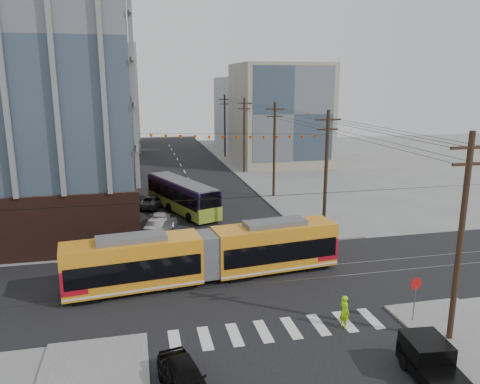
% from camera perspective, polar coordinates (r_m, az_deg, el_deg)
% --- Properties ---
extents(ground, '(160.00, 160.00, 0.00)m').
position_cam_1_polar(ground, '(29.32, 2.80, -13.58)').
color(ground, slate).
extents(bg_bldg_nw_near, '(18.00, 16.00, 18.00)m').
position_cam_1_polar(bg_bldg_nw_near, '(77.90, -20.31, 9.41)').
color(bg_bldg_nw_near, '#8C99A5').
rests_on(bg_bldg_nw_near, ground).
extents(bg_bldg_ne_near, '(14.00, 14.00, 16.00)m').
position_cam_1_polar(bg_bldg_ne_near, '(76.90, 4.84, 9.39)').
color(bg_bldg_ne_near, gray).
rests_on(bg_bldg_ne_near, ground).
extents(bg_bldg_nw_far, '(16.00, 18.00, 20.00)m').
position_cam_1_polar(bg_bldg_nw_far, '(97.45, -17.11, 10.87)').
color(bg_bldg_nw_far, gray).
rests_on(bg_bldg_nw_far, ground).
extents(bg_bldg_ne_far, '(16.00, 16.00, 14.00)m').
position_cam_1_polar(bg_bldg_ne_far, '(96.68, 2.36, 9.64)').
color(bg_bldg_ne_far, '#8C99A5').
rests_on(bg_bldg_ne_far, ground).
extents(utility_pole_near, '(0.30, 0.30, 11.00)m').
position_cam_1_polar(utility_pole_near, '(25.91, 25.26, -5.44)').
color(utility_pole_near, black).
rests_on(utility_pole_near, ground).
extents(utility_pole_far, '(0.30, 0.30, 11.00)m').
position_cam_1_polar(utility_pole_far, '(83.01, -1.87, 7.99)').
color(utility_pole_far, black).
rests_on(utility_pole_far, ground).
extents(streetcar, '(18.89, 4.77, 3.61)m').
position_cam_1_polar(streetcar, '(32.00, -4.01, -7.69)').
color(streetcar, orange).
rests_on(streetcar, ground).
extents(city_bus, '(6.61, 12.01, 3.36)m').
position_cam_1_polar(city_bus, '(48.90, -7.08, -0.45)').
color(city_bus, '#1D1135').
rests_on(city_bus, ground).
extents(pickup_truck, '(2.31, 5.20, 1.71)m').
position_cam_1_polar(pickup_truck, '(23.55, 23.35, -19.70)').
color(pickup_truck, black).
rests_on(pickup_truck, ground).
extents(black_sedan, '(2.51, 4.42, 1.42)m').
position_cam_1_polar(black_sedan, '(22.00, -6.81, -21.61)').
color(black_sedan, black).
rests_on(black_sedan, ground).
extents(parked_car_silver, '(3.26, 4.75, 1.48)m').
position_cam_1_polar(parked_car_silver, '(42.58, -9.63, -3.95)').
color(parked_car_silver, '#A4A4A4').
rests_on(parked_car_silver, ground).
extents(parked_car_white, '(2.37, 4.87, 1.36)m').
position_cam_1_polar(parked_car_white, '(44.42, -9.79, -3.31)').
color(parked_car_white, '#BBB1B2').
rests_on(parked_car_white, ground).
extents(parked_car_grey, '(4.07, 5.38, 1.36)m').
position_cam_1_polar(parked_car_grey, '(51.32, -10.54, -1.07)').
color(parked_car_grey, '#47474B').
rests_on(parked_car_grey, ground).
extents(pedestrian, '(0.60, 0.77, 1.88)m').
position_cam_1_polar(pedestrian, '(27.14, 12.61, -14.03)').
color(pedestrian, '#ABFF0D').
rests_on(pedestrian, ground).
extents(stop_sign, '(0.86, 0.86, 2.54)m').
position_cam_1_polar(stop_sign, '(28.58, 20.49, -12.39)').
color(stop_sign, '#AF100F').
rests_on(stop_sign, ground).
extents(jersey_barrier, '(1.74, 3.80, 0.74)m').
position_cam_1_polar(jersey_barrier, '(42.49, 9.21, -4.50)').
color(jersey_barrier, '#5E5E5E').
rests_on(jersey_barrier, ground).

